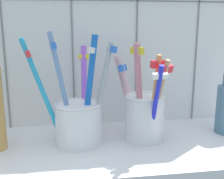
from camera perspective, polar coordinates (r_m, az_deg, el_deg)
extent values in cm
cube|color=silver|center=(47.89, 0.27, -12.49)|extent=(64.00, 22.00, 2.00)
cube|color=white|center=(55.35, -1.64, 13.79)|extent=(64.00, 2.00, 45.00)
cube|color=gray|center=(55.32, -22.20, 12.90)|extent=(0.30, 0.20, 45.00)
cube|color=gray|center=(53.86, -8.47, 13.70)|extent=(0.30, 0.20, 45.00)
cube|color=gray|center=(55.40, 5.28, 13.74)|extent=(0.30, 0.20, 45.00)
cube|color=gray|center=(59.71, 17.63, 13.13)|extent=(0.30, 0.20, 45.00)
cube|color=gray|center=(54.53, -1.53, 18.30)|extent=(64.00, 0.20, 0.30)
cylinder|color=white|center=(47.12, -7.10, -7.16)|extent=(7.84, 7.84, 6.91)
torus|color=silver|center=(46.08, -7.21, -3.11)|extent=(7.95, 7.95, 0.50)
cylinder|color=#A9B3B8|center=(45.64, -2.31, -0.76)|extent=(4.50, 1.84, 16.92)
cube|color=blue|center=(45.06, -0.58, 8.48)|extent=(1.59, 2.55, 1.25)
cylinder|color=#7094CB|center=(45.28, -10.32, 0.11)|extent=(4.30, 1.75, 18.70)
cube|color=blue|center=(44.11, -12.31, 9.03)|extent=(1.32, 2.27, 1.14)
cylinder|color=blue|center=(44.99, -4.86, -0.12)|extent=(3.49, 2.17, 18.20)
cube|color=white|center=(43.79, -3.98, 8.31)|extent=(1.79, 2.65, 0.96)
cylinder|color=#28A4D9|center=(45.13, -14.25, -0.74)|extent=(6.48, 2.50, 17.83)
cube|color=#E5333F|center=(43.87, -17.32, 7.25)|extent=(1.45, 2.39, 1.07)
cylinder|color=#A35BEC|center=(49.89, -5.88, -0.25)|extent=(1.45, 6.59, 16.12)
cube|color=yellow|center=(50.96, -5.99, 6.88)|extent=(1.95, 1.01, 0.98)
cylinder|color=silver|center=(48.57, 6.87, -5.96)|extent=(6.79, 6.79, 7.86)
torus|color=silver|center=(47.49, 6.99, -1.45)|extent=(6.95, 6.95, 0.50)
cylinder|color=silver|center=(50.49, 3.56, -1.25)|extent=(4.43, 4.05, 13.99)
cube|color=blue|center=(50.24, 2.23, 4.55)|extent=(1.98, 2.05, 1.36)
cylinder|color=#CE9EAC|center=(51.06, 3.01, -1.01)|extent=(4.36, 5.05, 14.13)
cube|color=white|center=(51.22, 1.62, 4.55)|extent=(2.44, 2.26, 1.26)
cylinder|color=tan|center=(45.69, 9.45, -2.53)|extent=(2.88, 4.92, 14.47)
cube|color=#E5333F|center=(43.43, 11.18, 4.30)|extent=(2.82, 2.17, 1.36)
cylinder|color=#2128D7|center=(44.32, 9.07, -3.38)|extent=(0.94, 5.35, 13.88)
cube|color=white|center=(41.69, 10.05, 2.82)|extent=(2.45, 0.97, 1.02)
cylinder|color=#DB9453|center=(45.67, 8.91, -2.06)|extent=(1.57, 2.88, 15.04)
cube|color=#E5333F|center=(43.96, 9.70, 5.30)|extent=(2.69, 1.64, 1.24)
cylinder|color=#CB7B93|center=(46.13, 5.73, -0.69)|extent=(3.04, 2.88, 16.85)
cube|color=yellow|center=(44.35, 5.30, 8.13)|extent=(2.18, 2.31, 1.19)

